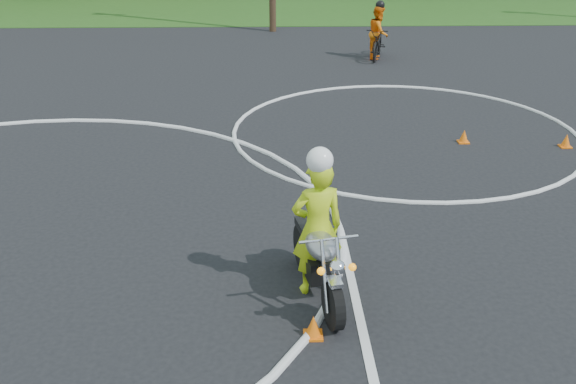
{
  "coord_description": "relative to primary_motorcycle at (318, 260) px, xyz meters",
  "views": [
    {
      "loc": [
        4.87,
        -6.32,
        4.95
      ],
      "look_at": [
        5.11,
        2.18,
        1.1
      ],
      "focal_mm": 40.0,
      "sensor_mm": 36.0,
      "label": 1
    }
  ],
  "objects": [
    {
      "name": "rider_second_grp",
      "position": [
        3.1,
        14.63,
        0.13
      ],
      "size": [
        1.21,
        2.14,
        1.95
      ],
      "rotation": [
        0.0,
        0.0,
        -0.26
      ],
      "color": "black",
      "rests_on": "ground"
    },
    {
      "name": "grass_strip",
      "position": [
        -5.49,
        25.86,
        -0.55
      ],
      "size": [
        120.0,
        10.0,
        0.02
      ],
      "primitive_type": "cube",
      "color": "#1E4714",
      "rests_on": "ground"
    },
    {
      "name": "primary_motorcycle",
      "position": [
        0.0,
        0.0,
        0.0
      ],
      "size": [
        0.77,
        2.18,
        1.15
      ],
      "rotation": [
        0.0,
        0.0,
        0.2
      ],
      "color": "black",
      "rests_on": "ground"
    },
    {
      "name": "traffic_cones",
      "position": [
        -2.01,
        2.08,
        -0.43
      ],
      "size": [
        16.87,
        8.6,
        0.3
      ],
      "color": "orange",
      "rests_on": "ground"
    },
    {
      "name": "rider_primary_grp",
      "position": [
        -0.01,
        0.14,
        0.47
      ],
      "size": [
        0.79,
        0.6,
        2.14
      ],
      "rotation": [
        0.0,
        0.0,
        0.2
      ],
      "color": "#C1E117",
      "rests_on": "ground"
    },
    {
      "name": "course_markings",
      "position": [
        -3.32,
        3.22,
        -0.55
      ],
      "size": [
        19.05,
        19.05,
        0.12
      ],
      "color": "silver",
      "rests_on": "ground"
    }
  ]
}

